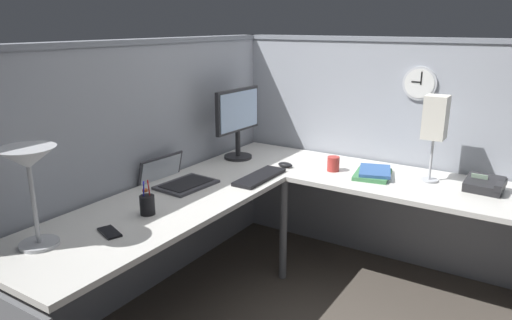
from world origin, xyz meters
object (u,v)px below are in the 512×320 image
keyboard (260,177)px  cell_phone (110,232)px  wall_clock (420,83)px  computer_mouse (285,165)px  book_stack (373,173)px  laptop (175,179)px  monitor (238,118)px  pen_cup (147,205)px  office_phone (486,185)px  coffee_mug (333,164)px  desk_lamp_dome (29,166)px  desk_lamp_paper (435,120)px

keyboard → cell_phone: keyboard is taller
cell_phone → wall_clock: bearing=-5.7°
computer_mouse → book_stack: 0.58m
laptop → computer_mouse: bearing=-32.4°
monitor → computer_mouse: size_ratio=4.81×
pen_cup → wall_clock: (1.59, -0.91, 0.51)m
office_phone → coffee_mug: office_phone is taller
wall_clock → office_phone: bearing=-120.5°
keyboard → wall_clock: size_ratio=1.95×
office_phone → book_stack: office_phone is taller
keyboard → computer_mouse: bearing=-3.7°
desk_lamp_dome → wall_clock: wall_clock is taller
computer_mouse → desk_lamp_dome: size_ratio=0.23×
monitor → desk_lamp_paper: (0.21, -1.29, 0.09)m
monitor → pen_cup: monitor is taller
desk_lamp_dome → wall_clock: bearing=-26.8°
laptop → office_phone: bearing=-62.4°
keyboard → wall_clock: bearing=-43.2°
desk_lamp_paper → monitor: bearing=99.1°
coffee_mug → desk_lamp_dome: bearing=159.1°
desk_lamp_dome → office_phone: 2.41m
keyboard → wall_clock: wall_clock is taller
monitor → desk_lamp_dome: 1.62m
cell_phone → pen_cup: bearing=23.5°
pen_cup → book_stack: bearing=-32.1°
laptop → desk_lamp_dome: size_ratio=0.91×
computer_mouse → keyboard: bearing=176.8°
office_phone → book_stack: bearing=96.5°
keyboard → office_phone: bearing=-68.2°
office_phone → book_stack: size_ratio=0.67×
keyboard → computer_mouse: size_ratio=4.13×
desk_lamp_paper → wall_clock: bearing=32.6°
cell_phone → office_phone: office_phone is taller
monitor → laptop: 0.71m
computer_mouse → coffee_mug: bearing=-72.3°
keyboard → book_stack: book_stack is taller
pen_cup → coffee_mug: bearing=-22.9°
laptop → computer_mouse: 0.77m
monitor → wall_clock: size_ratio=2.27×
office_phone → desk_lamp_dome: bearing=139.3°
cell_phone → coffee_mug: (1.45, -0.49, 0.04)m
cell_phone → wall_clock: wall_clock is taller
wall_clock → laptop: bearing=135.3°
desk_lamp_dome → laptop: bearing=4.0°
office_phone → wall_clock: (0.29, 0.49, 0.52)m
office_phone → desk_lamp_paper: 0.47m
book_stack → coffee_mug: size_ratio=3.37×
book_stack → coffee_mug: coffee_mug is taller
computer_mouse → desk_lamp_dome: (-1.60, 0.34, 0.35)m
book_stack → coffee_mug: 0.27m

